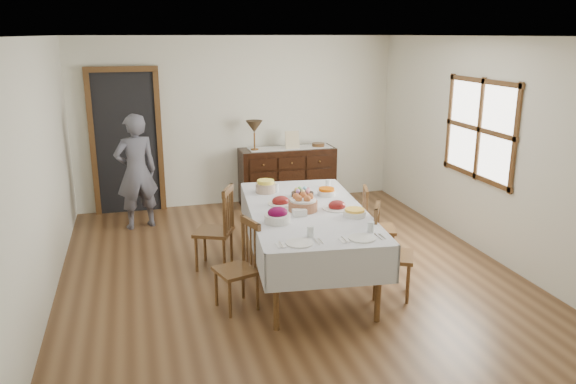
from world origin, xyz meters
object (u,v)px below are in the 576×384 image
object	(u,v)px
sideboard	(287,176)
table_lamp	(254,127)
dining_table	(307,217)
chair_left_near	(240,264)
chair_left_far	(218,227)
chair_right_near	(388,250)
person	(136,168)
chair_right_far	(375,225)

from	to	relation	value
sideboard	table_lamp	distance (m)	0.96
dining_table	table_lamp	distance (m)	2.89
chair_left_near	sideboard	world-z (taller)	sideboard
dining_table	sideboard	bearing A→B (deg)	84.80
sideboard	table_lamp	size ratio (longest dim) A/B	3.24
sideboard	table_lamp	world-z (taller)	table_lamp
chair_left_far	table_lamp	xyz separation A→B (m)	(0.92, 2.22, 0.76)
chair_right_near	chair_left_near	bearing A→B (deg)	113.06
sideboard	person	world-z (taller)	person
chair_right_far	sideboard	size ratio (longest dim) A/B	0.60
chair_left_near	dining_table	bearing A→B (deg)	100.73
chair_right_near	sideboard	bearing A→B (deg)	30.25
dining_table	sideboard	distance (m)	2.95
chair_left_far	person	bearing A→B (deg)	-129.06
chair_left_near	person	bearing A→B (deg)	-178.45
chair_left_near	chair_left_far	distance (m)	1.05
chair_left_far	sideboard	xyz separation A→B (m)	(1.45, 2.26, -0.04)
chair_right_near	table_lamp	xyz separation A→B (m)	(-0.66, 3.40, 0.76)
chair_left_far	sideboard	distance (m)	2.68
chair_left_far	chair_right_far	world-z (taller)	chair_left_far
sideboard	chair_right_far	bearing A→B (deg)	-81.89
sideboard	person	distance (m)	2.40
chair_right_far	person	distance (m)	3.36
sideboard	chair_left_far	bearing A→B (deg)	-122.64
table_lamp	chair_left_near	bearing A→B (deg)	-104.67
chair_right_far	dining_table	bearing A→B (deg)	126.08
chair_left_near	person	world-z (taller)	person
chair_right_far	chair_left_far	bearing A→B (deg)	98.23
table_lamp	chair_right_far	bearing A→B (deg)	-70.56
sideboard	table_lamp	xyz separation A→B (m)	(-0.53, -0.04, 0.80)
dining_table	chair_left_far	world-z (taller)	chair_left_far
chair_right_far	person	world-z (taller)	person
person	dining_table	bearing A→B (deg)	110.58
chair_left_far	chair_right_far	xyz separation A→B (m)	(1.81, -0.31, -0.03)
chair_left_near	chair_right_near	distance (m)	1.52
dining_table	chair_right_far	world-z (taller)	chair_right_far
chair_left_near	table_lamp	distance (m)	3.47
chair_left_far	person	size ratio (longest dim) A/B	0.57
dining_table	chair_left_near	xyz separation A→B (m)	(-0.81, -0.43, -0.27)
chair_right_far	sideboard	xyz separation A→B (m)	(-0.37, 2.57, -0.01)
sideboard	dining_table	bearing A→B (deg)	-101.27
chair_right_near	chair_right_far	bearing A→B (deg)	12.74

